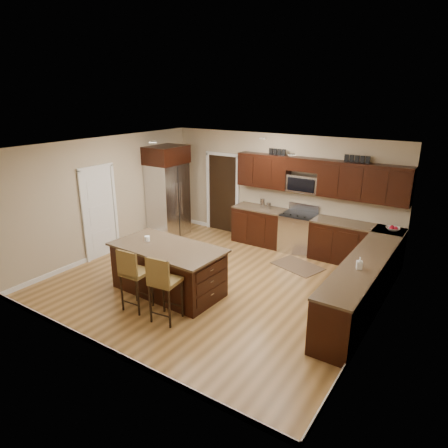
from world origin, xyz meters
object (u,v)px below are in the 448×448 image
Objects in this scene: range at (298,232)px; stool_right at (163,282)px; stool_mid at (133,273)px; refrigerator at (168,191)px; island at (168,271)px.

range is 0.95× the size of stool_right.
refrigerator is (-2.04, 3.27, 0.49)m from stool_mid.
stool_mid is at bearing -90.81° from island.
refrigerator is at bearing 122.69° from stool_right.
refrigerator is (-2.08, 2.42, 0.77)m from island.
range is 0.47× the size of refrigerator.
refrigerator is at bearing 117.92° from stool_mid.
stool_mid is 0.68m from stool_right.
refrigerator is (-3.30, -0.82, 0.73)m from range.
island is 3.29m from refrigerator.
stool_right reaches higher than island.
refrigerator reaches higher than island.
island is 0.89m from stool_mid.
stool_mid is at bearing -57.98° from refrigerator.
island is at bearing 83.22° from stool_mid.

